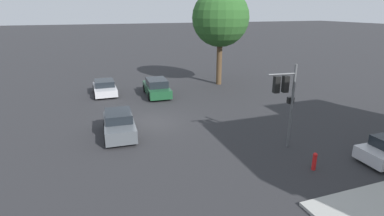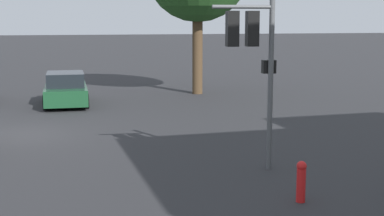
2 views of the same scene
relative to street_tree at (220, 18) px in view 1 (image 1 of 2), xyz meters
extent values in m
plane|color=#28282B|center=(8.74, -9.17, -6.67)|extent=(300.00, 300.00, 0.00)
cylinder|color=#4C3823|center=(0.00, 0.00, -4.38)|extent=(0.56, 0.56, 4.59)
sphere|color=#285623|center=(0.00, 0.00, 0.03)|extent=(5.65, 5.65, 5.65)
cylinder|color=#515456|center=(15.13, -2.57, -4.28)|extent=(0.14, 0.14, 4.77)
cylinder|color=#515456|center=(15.05, -3.35, -2.40)|extent=(0.27, 1.57, 0.10)
cube|color=black|center=(15.08, -3.09, -2.95)|extent=(0.33, 0.33, 0.90)
sphere|color=red|center=(14.89, -3.07, -2.65)|extent=(0.20, 0.20, 0.20)
sphere|color=#99660F|center=(14.89, -3.07, -2.95)|extent=(0.20, 0.20, 0.20)
sphere|color=#0F511E|center=(14.89, -3.07, -3.25)|extent=(0.20, 0.20, 0.20)
cube|color=black|center=(15.02, -3.61, -2.95)|extent=(0.33, 0.33, 0.90)
sphere|color=red|center=(14.83, -3.59, -2.65)|extent=(0.20, 0.20, 0.20)
sphere|color=#99660F|center=(14.83, -3.59, -2.95)|extent=(0.20, 0.20, 0.20)
sphere|color=#0F511E|center=(14.83, -3.59, -3.25)|extent=(0.20, 0.20, 0.20)
cube|color=black|center=(14.96, -2.55, -3.94)|extent=(0.26, 0.37, 0.35)
sphere|color=orange|center=(14.82, -2.54, -3.94)|extent=(0.18, 0.18, 0.18)
cube|color=#4C5156|center=(10.22, -11.49, -6.09)|extent=(4.14, 2.02, 0.80)
cube|color=black|center=(10.06, -11.48, -5.43)|extent=(2.19, 1.70, 0.53)
cylinder|color=black|center=(11.52, -10.71, -6.34)|extent=(0.66, 0.25, 0.65)
cylinder|color=black|center=(11.43, -12.40, -6.34)|extent=(0.66, 0.25, 0.65)
cylinder|color=black|center=(9.01, -10.58, -6.34)|extent=(0.66, 0.25, 0.65)
cylinder|color=black|center=(8.92, -12.27, -6.34)|extent=(0.66, 0.25, 0.65)
cube|color=#194728|center=(1.98, -7.16, -6.12)|extent=(4.74, 2.16, 0.73)
cube|color=black|center=(2.17, -7.17, -5.44)|extent=(2.50, 1.81, 0.64)
cylinder|color=black|center=(0.50, -7.98, -6.33)|extent=(0.69, 0.26, 0.68)
cylinder|color=black|center=(0.59, -6.18, -6.33)|extent=(0.69, 0.26, 0.68)
cylinder|color=black|center=(3.38, -8.14, -6.33)|extent=(0.69, 0.26, 0.68)
cylinder|color=black|center=(3.47, -6.33, -6.33)|extent=(0.69, 0.26, 0.68)
cube|color=#B7B7BC|center=(0.10, -11.60, -6.19)|extent=(3.96, 1.93, 0.61)
cube|color=black|center=(-0.05, -11.60, -5.62)|extent=(2.06, 1.70, 0.52)
cylinder|color=black|center=(1.33, -10.70, -6.34)|extent=(0.65, 0.22, 0.65)
cylinder|color=black|center=(1.33, -12.52, -6.34)|extent=(0.65, 0.22, 0.65)
cylinder|color=black|center=(-1.12, -10.69, -6.34)|extent=(0.65, 0.22, 0.65)
cylinder|color=black|center=(-1.12, -12.51, -6.34)|extent=(0.65, 0.22, 0.65)
cylinder|color=black|center=(17.67, 0.40, -6.35)|extent=(0.24, 0.65, 0.64)
cylinder|color=red|center=(17.79, -3.01, -6.30)|extent=(0.20, 0.20, 0.75)
sphere|color=red|center=(17.79, -3.01, -5.86)|extent=(0.22, 0.22, 0.22)
camera|label=1|loc=(28.06, -13.09, 0.88)|focal=28.00mm
camera|label=2|loc=(27.90, -8.43, -2.78)|focal=50.00mm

